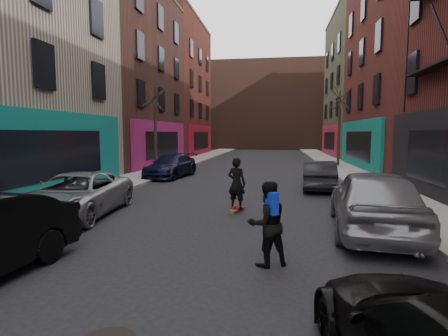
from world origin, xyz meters
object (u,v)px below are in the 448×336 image
(tree_left_far, at_px, (155,121))
(skateboarder, at_px, (237,183))
(pedestrian, at_px, (267,223))
(parked_right_far, at_px, (373,200))
(tree_right_far, at_px, (339,121))
(skateboard, at_px, (237,210))
(parked_right_end, at_px, (319,175))
(parked_left_far, at_px, (76,195))
(parked_left_end, at_px, (171,166))

(tree_left_far, height_order, skateboarder, tree_left_far)
(pedestrian, bearing_deg, parked_right_far, -163.08)
(tree_right_far, height_order, pedestrian, tree_right_far)
(tree_left_far, bearing_deg, pedestrian, -63.10)
(tree_right_far, xyz_separation_m, skateboard, (-5.93, -16.39, -3.48))
(skateboard, relative_size, pedestrian, 0.48)
(tree_right_far, relative_size, skateboard, 8.50)
(tree_right_far, distance_m, parked_right_end, 11.86)
(parked_right_far, relative_size, pedestrian, 3.00)
(parked_right_end, distance_m, pedestrian, 10.02)
(parked_right_far, distance_m, pedestrian, 3.81)
(pedestrian, bearing_deg, parked_right_end, -130.77)
(tree_left_far, relative_size, pedestrian, 3.90)
(tree_left_far, bearing_deg, parked_left_far, -82.26)
(tree_left_far, bearing_deg, tree_right_far, 25.82)
(tree_left_far, height_order, pedestrian, tree_left_far)
(tree_left_far, xyz_separation_m, skateboard, (6.47, -10.39, -3.33))
(tree_right_far, distance_m, parked_left_end, 13.70)
(parked_left_end, xyz_separation_m, skateboard, (4.87, -8.47, -0.62))
(parked_left_far, distance_m, pedestrian, 6.80)
(tree_right_far, distance_m, skateboard, 17.78)
(tree_left_far, height_order, parked_left_end, tree_left_far)
(parked_right_end, bearing_deg, tree_right_far, -99.05)
(tree_left_far, height_order, tree_right_far, tree_right_far)
(tree_right_far, height_order, skateboarder, tree_right_far)
(parked_right_far, bearing_deg, pedestrian, 52.17)
(tree_right_far, bearing_deg, pedestrian, -102.90)
(tree_left_far, distance_m, parked_right_end, 11.33)
(parked_right_far, xyz_separation_m, pedestrian, (-2.67, -2.72, -0.01))
(tree_right_far, xyz_separation_m, parked_right_end, (-2.70, -11.18, -2.87))
(tree_left_far, xyz_separation_m, pedestrian, (7.60, -14.97, -2.54))
(parked_left_end, bearing_deg, parked_right_end, -14.34)
(parked_left_end, height_order, skateboarder, skateboarder)
(parked_right_far, bearing_deg, tree_right_far, -90.08)
(tree_right_far, xyz_separation_m, skateboarder, (-5.93, -16.39, -2.58))
(parked_left_end, bearing_deg, parked_left_far, -82.43)
(parked_left_far, height_order, parked_left_end, parked_left_far)
(pedestrian, bearing_deg, skateboarder, -104.81)
(tree_right_far, bearing_deg, parked_right_far, -96.68)
(parked_right_end, distance_m, skateboarder, 6.14)
(parked_left_end, height_order, parked_right_end, parked_left_end)
(parked_left_end, bearing_deg, parked_right_far, -42.45)
(parked_left_end, bearing_deg, tree_left_far, 137.28)
(parked_right_far, relative_size, parked_right_end, 1.24)
(tree_right_far, bearing_deg, skateboard, -109.90)
(skateboard, bearing_deg, pedestrian, -57.27)
(parked_left_end, bearing_deg, tree_right_far, 43.84)
(tree_left_far, relative_size, parked_left_end, 1.41)
(parked_right_end, xyz_separation_m, pedestrian, (-2.10, -9.79, 0.18))
(parked_left_far, xyz_separation_m, parked_right_end, (8.10, 6.59, -0.01))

